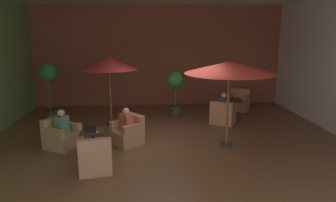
# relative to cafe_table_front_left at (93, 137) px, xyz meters

# --- Properties ---
(ground_plane) EXTENTS (10.51, 10.00, 0.02)m
(ground_plane) POSITION_rel_cafe_table_front_left_xyz_m (2.04, 0.52, -0.47)
(ground_plane) COLOR brown
(wall_back_brick) EXTENTS (10.51, 0.08, 4.18)m
(wall_back_brick) POSITION_rel_cafe_table_front_left_xyz_m (2.04, 5.48, 1.63)
(wall_back_brick) COLOR brown
(wall_back_brick) RESTS_ON ground_plane
(cafe_table_front_left) EXTENTS (0.63, 0.63, 0.63)m
(cafe_table_front_left) POSITION_rel_cafe_table_front_left_xyz_m (0.00, 0.00, 0.00)
(cafe_table_front_left) COLOR black
(cafe_table_front_left) RESTS_ON ground_plane
(armchair_front_left_north) EXTENTS (1.08, 1.10, 0.82)m
(armchair_front_left_north) POSITION_rel_cafe_table_front_left_xyz_m (-0.94, 0.57, -0.15)
(armchair_front_left_north) COLOR tan
(armchair_front_left_north) RESTS_ON ground_plane
(armchair_front_left_east) EXTENTS (0.84, 0.90, 0.86)m
(armchair_front_left_east) POSITION_rel_cafe_table_front_left_xyz_m (0.19, -1.08, -0.14)
(armchair_front_left_east) COLOR tan
(armchair_front_left_east) RESTS_ON ground_plane
(armchair_front_left_south) EXTENTS (1.05, 1.05, 0.83)m
(armchair_front_left_south) POSITION_rel_cafe_table_front_left_xyz_m (0.86, 0.68, -0.15)
(armchair_front_left_south) COLOR #B47D55
(armchair_front_left_south) RESTS_ON ground_plane
(cafe_table_front_right) EXTENTS (0.80, 0.80, 0.63)m
(cafe_table_front_right) POSITION_rel_cafe_table_front_left_xyz_m (4.60, 3.37, 0.06)
(cafe_table_front_right) COLOR black
(cafe_table_front_right) RESTS_ON ground_plane
(armchair_front_right_north) EXTENTS (1.07, 1.07, 0.84)m
(armchair_front_right_north) POSITION_rel_cafe_table_front_left_xyz_m (5.19, 4.30, -0.15)
(armchair_front_right_north) COLOR tan
(armchair_front_right_north) RESTS_ON ground_plane
(armchair_front_right_east) EXTENTS (1.03, 1.01, 0.81)m
(armchair_front_right_east) POSITION_rel_cafe_table_front_left_xyz_m (4.06, 2.43, -0.15)
(armchair_front_right_east) COLOR #BC7857
(armchair_front_right_east) RESTS_ON ground_plane
(patio_umbrella_tall_red) EXTENTS (2.39, 2.39, 2.36)m
(patio_umbrella_tall_red) POSITION_rel_cafe_table_front_left_xyz_m (3.60, 0.26, 1.73)
(patio_umbrella_tall_red) COLOR #2D2D2D
(patio_umbrella_tall_red) RESTS_ON ground_plane
(patio_umbrella_center_beige) EXTENTS (1.91, 1.91, 2.30)m
(patio_umbrella_center_beige) POSITION_rel_cafe_table_front_left_xyz_m (0.23, 2.60, 1.63)
(patio_umbrella_center_beige) COLOR #2D2D2D
(patio_umbrella_center_beige) RESTS_ON ground_plane
(potted_tree_left_corner) EXTENTS (0.66, 0.66, 2.06)m
(potted_tree_left_corner) POSITION_rel_cafe_table_front_left_xyz_m (-1.94, 3.24, 0.90)
(potted_tree_left_corner) COLOR #313428
(potted_tree_left_corner) RESTS_ON ground_plane
(potted_tree_mid_left) EXTENTS (0.63, 0.63, 1.70)m
(potted_tree_mid_left) POSITION_rel_cafe_table_front_left_xyz_m (2.52, 3.52, 0.68)
(potted_tree_mid_left) COLOR #31372C
(potted_tree_mid_left) RESTS_ON ground_plane
(patron_blue_shirt) EXTENTS (0.42, 0.45, 0.65)m
(patron_blue_shirt) POSITION_rel_cafe_table_front_left_xyz_m (0.83, 0.65, 0.23)
(patron_blue_shirt) COLOR #B34F3D
(patron_blue_shirt) RESTS_ON ground_plane
(patron_by_window) EXTENTS (0.47, 0.41, 0.65)m
(patron_by_window) POSITION_rel_cafe_table_front_left_xyz_m (4.08, 2.46, 0.26)
(patron_by_window) COLOR #333540
(patron_by_window) RESTS_ON ground_plane
(patron_with_friend) EXTENTS (0.38, 0.41, 0.66)m
(patron_with_friend) POSITION_rel_cafe_table_front_left_xyz_m (-0.90, 0.55, 0.25)
(patron_with_friend) COLOR #4D7760
(patron_with_friend) RESTS_ON ground_plane
(iced_drink_cup) EXTENTS (0.08, 0.08, 0.11)m
(iced_drink_cup) POSITION_rel_cafe_table_front_left_xyz_m (-0.03, -0.12, 0.23)
(iced_drink_cup) COLOR white
(iced_drink_cup) RESTS_ON cafe_table_front_left
(open_laptop) EXTENTS (0.36, 0.30, 0.20)m
(open_laptop) POSITION_rel_cafe_table_front_left_xyz_m (-0.01, -0.17, 0.22)
(open_laptop) COLOR #9EA0A5
(open_laptop) RESTS_ON cafe_table_front_left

